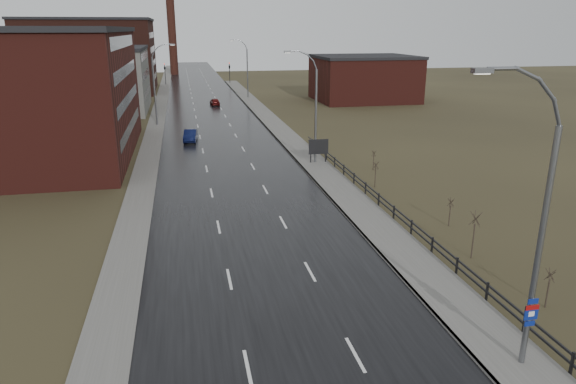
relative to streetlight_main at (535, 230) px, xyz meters
name	(u,v)px	position (x,y,z in m)	size (l,w,h in m)	color
road	(214,126)	(-8.47, 58.00, -6.03)	(14.00, 300.00, 0.06)	black
sidewalk_right	(316,165)	(0.13, 33.00, -5.97)	(3.20, 180.00, 0.18)	#595651
curb_right	(301,166)	(-1.39, 33.00, -5.97)	(0.16, 180.00, 0.18)	slate
sidewalk_left	(155,128)	(-16.67, 58.00, -6.00)	(2.40, 260.00, 0.12)	#595651
warehouse_near	(19,94)	(-29.46, 43.00, 0.70)	(22.44, 28.56, 13.50)	#471914
warehouse_mid	(97,79)	(-26.46, 76.00, -0.80)	(16.32, 20.40, 10.50)	slate
warehouse_far	(92,56)	(-31.47, 106.00, 1.70)	(26.52, 24.48, 15.50)	#331611
building_right	(364,78)	(21.83, 80.00, -1.80)	(18.36, 16.32, 8.50)	#471914
smokestack	(171,21)	(-14.47, 148.00, 9.44)	(2.70, 2.70, 30.70)	#331611
streetlight_main	(535,230)	(0.00, 0.00, 0.00)	(3.91, 0.29, 12.11)	slate
streetlight_right_mid	(313,107)	(0.03, 34.00, -0.22)	(3.36, 0.28, 11.35)	slate
streetlight_left	(156,84)	(-16.17, 60.00, -0.22)	(3.36, 0.28, 11.35)	slate
streetlight_right_far	(246,68)	(0.03, 88.00, -0.22)	(3.36, 0.28, 11.35)	slate
guardrail	(398,214)	(1.83, 16.32, -5.35)	(0.10, 53.05, 1.10)	black
shrub_b	(548,287)	(4.42, 3.90, -4.95)	(0.50, 0.53, 2.09)	#382D23
shrub_c	(474,234)	(3.90, 9.92, -4.48)	(0.70, 0.74, 2.97)	#382D23
shrub_d	(450,211)	(5.17, 15.06, -4.96)	(0.49, 0.52, 2.07)	#382D23
shrub_e	(375,174)	(3.40, 24.92, -4.82)	(0.56, 0.59, 2.34)	#382D23
shrub_f	(374,160)	(5.33, 30.46, -5.01)	(0.47, 0.50, 1.97)	#382D23
billboard	(318,147)	(0.63, 33.89, -4.33)	(2.06, 0.17, 2.58)	black
traffic_light_left	(165,66)	(-16.47, 118.00, -1.46)	(0.58, 2.73, 5.30)	black
traffic_light_right	(229,65)	(-0.47, 118.00, -1.46)	(0.58, 2.73, 5.30)	black
car_near	(190,136)	(-12.00, 47.71, -5.36)	(1.49, 4.27, 1.41)	#0A1136
car_far	(215,102)	(-6.93, 78.62, -5.42)	(1.52, 3.77, 1.28)	#520E0D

